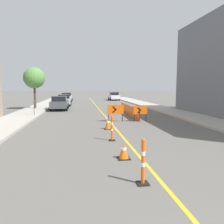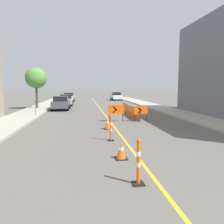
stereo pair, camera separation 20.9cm
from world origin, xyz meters
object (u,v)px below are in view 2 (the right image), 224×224
(parked_car_curb_near, at_px, (61,103))
(arrow_barricade_primary, at_px, (116,110))
(parking_meter_far_curb, at_px, (35,104))
(parked_car_opposite_side, at_px, (116,96))
(traffic_cone_third, at_px, (108,123))
(parked_car_curb_far, at_px, (69,97))
(delineator_post_front, at_px, (138,165))
(traffic_cone_second, at_px, (121,151))
(arrow_barricade_secondary, at_px, (141,111))
(delineator_post_rear, at_px, (111,130))
(parked_car_curb_mid, at_px, (66,100))
(street_tree_left_near, at_px, (36,78))

(parked_car_curb_near, bearing_deg, arrow_barricade_primary, -62.19)
(parking_meter_far_curb, bearing_deg, parked_car_opposite_side, 65.27)
(traffic_cone_third, distance_m, parked_car_curb_far, 27.29)
(delineator_post_front, xyz_separation_m, arrow_barricade_primary, (0.99, 10.73, 0.34))
(traffic_cone_third, xyz_separation_m, parked_car_curb_near, (-4.04, 12.28, 0.44))
(arrow_barricade_primary, xyz_separation_m, parked_car_opposite_side, (4.01, 26.80, -0.09))
(traffic_cone_second, xyz_separation_m, arrow_barricade_secondary, (2.95, 8.36, 0.54))
(traffic_cone_third, height_order, delineator_post_rear, delineator_post_rear)
(arrow_barricade_primary, bearing_deg, parked_car_curb_mid, 104.49)
(parked_car_curb_mid, xyz_separation_m, parked_car_opposite_side, (8.92, 11.71, 0.00))
(street_tree_left_near, bearing_deg, traffic_cone_second, -70.23)
(arrow_barricade_primary, bearing_deg, street_tree_left_near, 123.71)
(parked_car_curb_near, xyz_separation_m, parked_car_opposite_side, (9.01, 17.42, 0.00))
(parked_car_curb_near, height_order, parked_car_curb_mid, same)
(delineator_post_front, height_order, street_tree_left_near, street_tree_left_near)
(delineator_post_front, bearing_deg, parked_car_curb_far, 96.67)
(traffic_cone_third, distance_m, delineator_post_front, 7.85)
(traffic_cone_third, bearing_deg, street_tree_left_near, 117.58)
(delineator_post_rear, bearing_deg, parking_meter_far_curb, 120.44)
(delineator_post_rear, distance_m, arrow_barricade_primary, 5.94)
(traffic_cone_third, xyz_separation_m, street_tree_left_near, (-6.94, 13.28, 3.30))
(street_tree_left_near, bearing_deg, parking_meter_far_curb, -79.70)
(arrow_barricade_primary, xyz_separation_m, parked_car_curb_near, (-5.00, 9.38, -0.09))
(delineator_post_front, bearing_deg, street_tree_left_near, 108.12)
(delineator_post_front, xyz_separation_m, arrow_barricade_secondary, (2.86, 10.51, 0.28))
(delineator_post_rear, height_order, parked_car_curb_near, parked_car_curb_near)
(delineator_post_rear, xyz_separation_m, street_tree_left_near, (-6.78, 16.21, 3.12))
(delineator_post_front, bearing_deg, arrow_barricade_primary, 84.73)
(arrow_barricade_primary, height_order, parked_car_opposite_side, parked_car_opposite_side)
(traffic_cone_second, height_order, parked_car_curb_near, parked_car_curb_near)
(arrow_barricade_secondary, distance_m, parking_meter_far_curb, 9.37)
(parked_car_curb_near, xyz_separation_m, parked_car_curb_mid, (0.09, 5.71, 0.00))
(traffic_cone_third, relative_size, arrow_barricade_primary, 0.57)
(delineator_post_front, relative_size, parked_car_opposite_side, 0.29)
(traffic_cone_third, bearing_deg, delineator_post_front, -90.18)
(arrow_barricade_primary, bearing_deg, parking_meter_far_curb, 147.96)
(arrow_barricade_secondary, bearing_deg, parked_car_curb_near, 121.86)
(delineator_post_front, xyz_separation_m, parking_meter_far_curb, (-5.68, 14.36, 0.58))
(parking_meter_far_curb, bearing_deg, arrow_barricade_secondary, -24.25)
(traffic_cone_third, xyz_separation_m, arrow_barricade_primary, (0.97, 2.89, 0.53))
(parked_car_opposite_side, distance_m, street_tree_left_near, 20.48)
(traffic_cone_second, relative_size, parked_car_opposite_side, 0.13)
(delineator_post_rear, xyz_separation_m, parked_car_curb_mid, (-3.79, 20.92, 0.26))
(parked_car_opposite_side, relative_size, street_tree_left_near, 0.91)
(parked_car_curb_far, xyz_separation_m, parked_car_opposite_side, (9.07, 2.72, 0.00))
(delineator_post_rear, bearing_deg, arrow_barricade_primary, 79.09)
(traffic_cone_third, xyz_separation_m, parked_car_curb_far, (-4.10, 26.97, 0.44))
(parked_car_curb_far, bearing_deg, delineator_post_rear, -81.91)
(street_tree_left_near, bearing_deg, traffic_cone_third, -62.42)
(traffic_cone_third, height_order, parked_car_curb_mid, parked_car_curb_mid)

